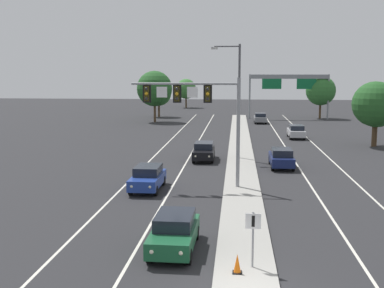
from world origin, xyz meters
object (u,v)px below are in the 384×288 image
tree_far_right_a (377,106)px  car_receding_silver (296,131)px  car_oncoming_black (204,151)px  traffic_cone_median_nose (237,264)px  median_sign_post (253,231)px  tree_far_left_a (159,93)px  overhead_signal_mast (200,106)px  car_receding_grey (260,118)px  car_oncoming_blue (148,178)px  highway_sign_gantry (289,82)px  tree_far_left_c (186,89)px  car_oncoming_green (174,232)px  tree_far_right_c (375,104)px  street_lamp_median (237,94)px  car_receding_navy (281,158)px  tree_far_right_b (321,91)px  tree_far_left_b (155,89)px

tree_far_right_a → car_receding_silver: bearing=142.5°
car_oncoming_black → traffic_cone_median_nose: 25.15m
median_sign_post → traffic_cone_median_nose: size_ratio=2.97×
tree_far_left_a → car_oncoming_black: bearing=-75.8°
overhead_signal_mast → car_receding_grey: 44.70m
median_sign_post → car_oncoming_blue: median_sign_post is taller
highway_sign_gantry → tree_far_left_c: bearing=127.6°
overhead_signal_mast → median_sign_post: overhead_signal_mast is taller
overhead_signal_mast → car_oncoming_green: bearing=-91.1°
highway_sign_gantry → tree_far_right_a: size_ratio=2.03×
tree_far_right_c → car_oncoming_blue: bearing=-133.3°
median_sign_post → street_lamp_median: 25.44m
car_oncoming_green → car_receding_navy: bearing=72.1°
overhead_signal_mast → median_sign_post: size_ratio=3.27×
car_oncoming_black → tree_far_right_a: bearing=29.9°
tree_far_right_c → tree_far_right_b: bearing=90.4°
street_lamp_median → traffic_cone_median_nose: street_lamp_median is taller
car_receding_navy → tree_far_left_b: size_ratio=0.55×
street_lamp_median → car_receding_grey: size_ratio=2.24×
street_lamp_median → tree_far_right_b: street_lamp_median is taller
overhead_signal_mast → tree_far_right_c: 26.48m
highway_sign_gantry → tree_far_right_a: highway_sign_gantry is taller
tree_far_right_c → tree_far_left_b: bearing=138.9°
median_sign_post → car_oncoming_green: (-3.31, 1.98, -0.77)m
highway_sign_gantry → tree_far_right_b: bearing=15.3°
traffic_cone_median_nose → highway_sign_gantry: size_ratio=0.06×
median_sign_post → car_oncoming_blue: (-6.48, 12.88, -0.77)m
median_sign_post → traffic_cone_median_nose: bearing=-133.4°
traffic_cone_median_nose → tree_far_left_b: size_ratio=0.09×
median_sign_post → car_oncoming_black: bearing=98.3°
highway_sign_gantry → car_receding_silver: bearing=-93.6°
overhead_signal_mast → street_lamp_median: (2.35, 11.36, 0.30)m
car_oncoming_black → tree_far_right_c: tree_far_right_c is taller
overhead_signal_mast → tree_far_left_c: size_ratio=1.12×
tree_far_right_c → overhead_signal_mast: bearing=-129.2°
car_oncoming_black → highway_sign_gantry: highway_sign_gantry is taller
car_oncoming_black → tree_far_left_b: size_ratio=0.56×
car_receding_grey → tree_far_right_c: bearing=-65.5°
car_receding_navy → car_receding_grey: size_ratio=1.00×
street_lamp_median → highway_sign_gantry: size_ratio=0.75×
car_receding_grey → traffic_cone_median_nose: bearing=-93.4°
overhead_signal_mast → tree_far_right_b: bearing=72.7°
car_oncoming_green → highway_sign_gantry: 64.38m
median_sign_post → car_receding_navy: (2.98, 21.48, -0.77)m
overhead_signal_mast → car_oncoming_green: 12.63m
street_lamp_median → car_oncoming_blue: size_ratio=2.23×
median_sign_post → car_oncoming_green: 3.93m
median_sign_post → car_receding_grey: (2.91, 57.77, -0.77)m
tree_far_left_a → car_oncoming_blue: bearing=-81.7°
car_receding_navy → car_receding_silver: (3.37, 18.68, 0.00)m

